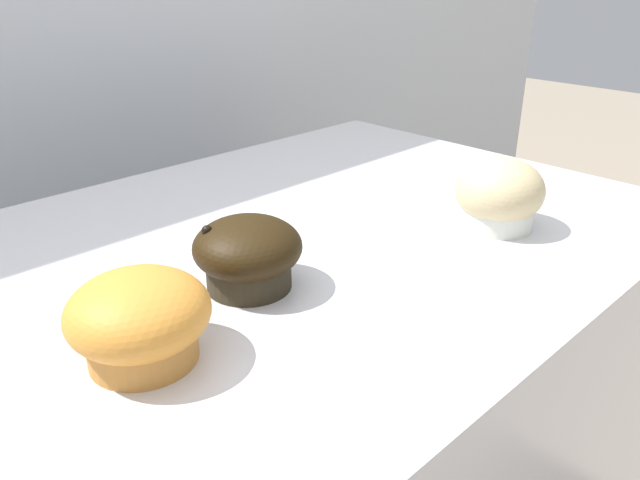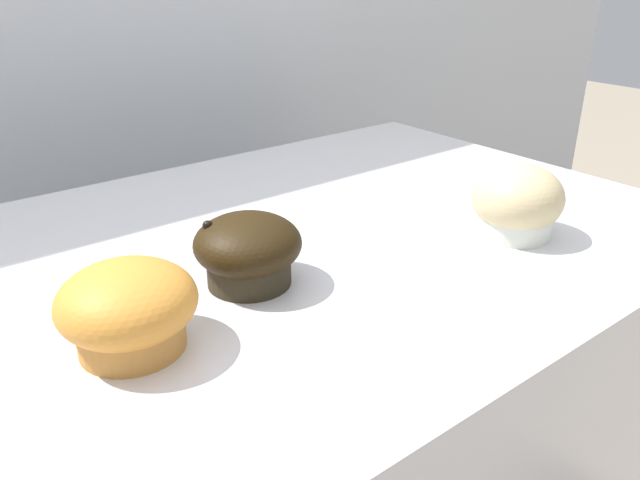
{
  "view_description": "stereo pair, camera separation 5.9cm",
  "coord_description": "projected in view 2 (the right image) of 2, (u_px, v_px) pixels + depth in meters",
  "views": [
    {
      "loc": [
        -0.39,
        -0.49,
        1.2
      ],
      "look_at": [
        -0.01,
        -0.1,
        0.96
      ],
      "focal_mm": 35.0,
      "sensor_mm": 36.0,
      "label": 1
    },
    {
      "loc": [
        -0.34,
        -0.53,
        1.2
      ],
      "look_at": [
        -0.01,
        -0.1,
        0.96
      ],
      "focal_mm": 35.0,
      "sensor_mm": 36.0,
      "label": 2
    }
  ],
  "objects": [
    {
      "name": "wall_back",
      "position": [
        85.0,
        140.0,
        1.12
      ],
      "size": [
        3.2,
        0.1,
        1.8
      ],
      "primitive_type": "cube",
      "color": "silver",
      "rests_on": "ground"
    },
    {
      "name": "muffin_front_center",
      "position": [
        128.0,
        308.0,
        0.49
      ],
      "size": [
        0.11,
        0.11,
        0.07
      ],
      "color": "#C78339",
      "rests_on": "display_counter"
    },
    {
      "name": "muffin_back_left",
      "position": [
        248.0,
        250.0,
        0.6
      ],
      "size": [
        0.1,
        0.1,
        0.07
      ],
      "color": "#2D2619",
      "rests_on": "display_counter"
    },
    {
      "name": "muffin_back_right",
      "position": [
        517.0,
        203.0,
        0.7
      ],
      "size": [
        0.1,
        0.1,
        0.08
      ],
      "color": "white",
      "rests_on": "display_counter"
    }
  ]
}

